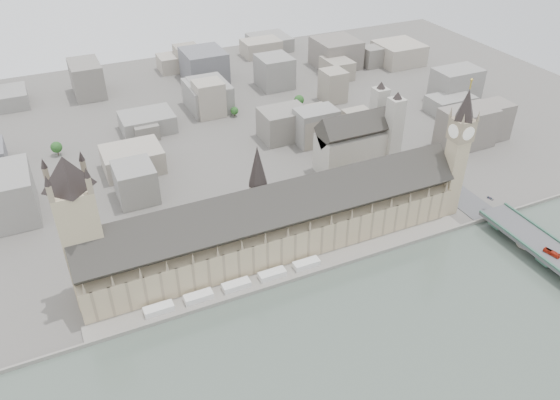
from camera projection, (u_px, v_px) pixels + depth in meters
name	position (u px, v px, depth m)	size (l,w,h in m)	color
ground	(288.00, 266.00, 367.58)	(900.00, 900.00, 0.00)	#595651
embankment_wall	(298.00, 278.00, 355.42)	(600.00, 1.50, 3.00)	slate
river_terrace	(293.00, 272.00, 361.36)	(270.00, 15.00, 2.00)	slate
terrace_tents	(236.00, 285.00, 346.16)	(118.00, 7.00, 4.00)	silver
palace_of_westminster	(276.00, 223.00, 369.82)	(265.00, 40.73, 55.44)	tan
elizabeth_tower	(459.00, 144.00, 389.27)	(17.00, 17.00, 107.50)	tan
victoria_tower	(79.00, 224.00, 314.11)	(30.00, 30.00, 100.00)	tan
central_tower	(258.00, 178.00, 351.52)	(13.00, 13.00, 48.00)	#82735A
westminster_abbey	(358.00, 141.00, 463.90)	(68.00, 36.00, 64.00)	#9F9A8F
city_skyline_inland	(183.00, 105.00, 541.98)	(720.00, 360.00, 38.00)	gray
park_trees	(242.00, 214.00, 405.23)	(110.00, 30.00, 15.00)	#19471A
red_bus_north	(552.00, 253.00, 360.87)	(2.59, 11.07, 3.08)	red
car_approach	(490.00, 198.00, 416.54)	(2.09, 5.15, 1.49)	gray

